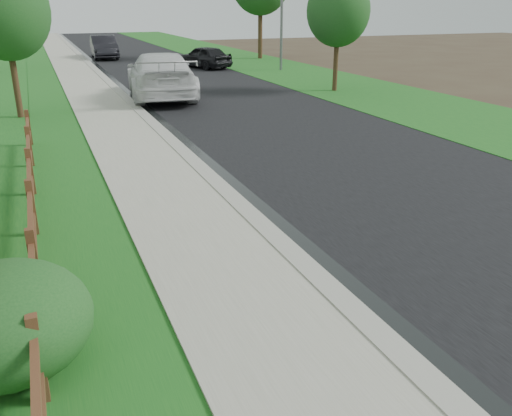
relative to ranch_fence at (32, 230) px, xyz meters
name	(u,v)px	position (x,y,z in m)	size (l,w,h in m)	color
road	(157,66)	(8.20, 28.60, -0.61)	(8.00, 90.00, 0.02)	black
curb	(93,68)	(4.00, 28.60, -0.56)	(0.40, 90.00, 0.12)	gray
wet_gutter	(99,68)	(4.35, 28.60, -0.60)	(0.50, 90.00, 0.00)	black
sidewalk	(72,69)	(2.70, 28.60, -0.57)	(2.20, 90.00, 0.10)	gray
grass_strip	(41,71)	(0.80, 28.60, -0.59)	(1.60, 90.00, 0.06)	#18541A
verge_far	(252,62)	(15.10, 28.60, -0.60)	(6.00, 90.00, 0.04)	#18541A
ranch_fence	(32,230)	(0.00, 0.00, 0.00)	(0.12, 16.92, 1.10)	#502C1A
white_suv	(161,75)	(5.60, 15.62, 0.39)	(2.78, 6.84, 1.98)	silver
dark_car_mid	(204,57)	(10.78, 26.23, 0.11)	(1.68, 4.18, 1.42)	black
dark_car_far	(104,47)	(5.60, 35.36, 0.24)	(1.77, 5.08, 1.67)	black
shrub_b	(7,322)	(-0.30, -2.88, 0.05)	(1.91, 1.91, 1.34)	#1A4A1B
tree_near_left	(5,12)	(-0.30, 13.13, 3.13)	(3.07, 3.07, 5.44)	#392317
tree_near_right	(338,11)	(13.82, 14.47, 3.04)	(2.94, 2.94, 5.29)	#392317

